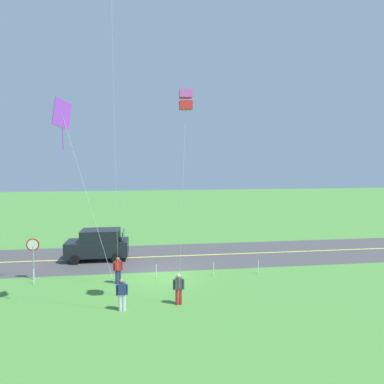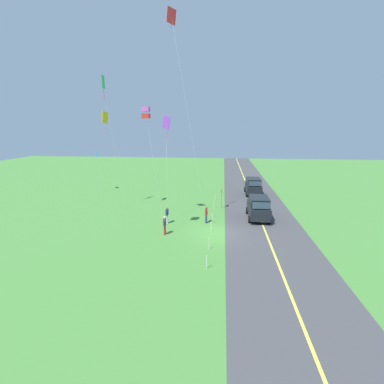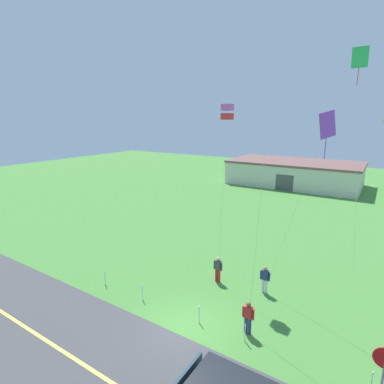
{
  "view_description": "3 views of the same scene",
  "coord_description": "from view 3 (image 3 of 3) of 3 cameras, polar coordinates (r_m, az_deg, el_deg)",
  "views": [
    {
      "loc": [
        0.75,
        20.87,
        7.29
      ],
      "look_at": [
        -1.43,
        3.95,
        5.66
      ],
      "focal_mm": 31.34,
      "sensor_mm": 36.0,
      "label": 1
    },
    {
      "loc": [
        -22.58,
        -0.17,
        8.87
      ],
      "look_at": [
        -0.45,
        2.29,
        3.69
      ],
      "focal_mm": 26.14,
      "sensor_mm": 36.0,
      "label": 2
    },
    {
      "loc": [
        7.0,
        -10.29,
        9.58
      ],
      "look_at": [
        -1.6,
        3.16,
        5.74
      ],
      "focal_mm": 28.55,
      "sensor_mm": 36.0,
      "label": 3
    }
  ],
  "objects": [
    {
      "name": "person_adult_companion",
      "position": [
        15.13,
        10.43,
        -21.92
      ],
      "size": [
        0.58,
        0.22,
        1.6
      ],
      "rotation": [
        0.0,
        0.0,
        4.98
      ],
      "color": "navy",
      "rests_on": "ground"
    },
    {
      "name": "kite_pink_drift",
      "position": [
        22.13,
        28.87,
        20.4
      ],
      "size": [
        1.66,
        0.98,
        13.76
      ],
      "color": "silver",
      "rests_on": "ground"
    },
    {
      "name": "fence_post_3",
      "position": [
        14.91,
        9.87,
        -24.46
      ],
      "size": [
        0.05,
        0.05,
        0.9
      ],
      "primitive_type": "cylinder",
      "color": "silver",
      "rests_on": "ground"
    },
    {
      "name": "stop_sign",
      "position": [
        12.85,
        32.27,
        -26.11
      ],
      "size": [
        0.76,
        0.08,
        2.56
      ],
      "color": "gray",
      "rests_on": "ground"
    },
    {
      "name": "kite_red_low",
      "position": [
        15.82,
        23.8,
        10.77
      ],
      "size": [
        2.74,
        0.94,
        9.99
      ],
      "color": "silver",
      "rests_on": "ground"
    },
    {
      "name": "fence_post_2",
      "position": [
        15.75,
        1.32,
        -21.91
      ],
      "size": [
        0.05,
        0.05,
        0.9
      ],
      "primitive_type": "cylinder",
      "color": "silver",
      "rests_on": "ground"
    },
    {
      "name": "kite_yellow_high",
      "position": [
        17.92,
        6.61,
        14.55
      ],
      "size": [
        0.56,
        1.5,
        10.39
      ],
      "color": "silver",
      "rests_on": "ground"
    },
    {
      "name": "fence_post_0",
      "position": [
        19.41,
        -15.95,
        -15.1
      ],
      "size": [
        0.05,
        0.05,
        0.9
      ],
      "primitive_type": "cylinder",
      "color": "silver",
      "rests_on": "ground"
    },
    {
      "name": "fence_post_4",
      "position": [
        14.3,
        30.5,
        -28.31
      ],
      "size": [
        0.05,
        0.05,
        0.9
      ],
      "primitive_type": "cylinder",
      "color": "silver",
      "rests_on": "ground"
    },
    {
      "name": "person_adult_near",
      "position": [
        18.21,
        13.46,
        -15.48
      ],
      "size": [
        0.58,
        0.22,
        1.6
      ],
      "rotation": [
        0.0,
        0.0,
        5.96
      ],
      "color": "silver",
      "rests_on": "ground"
    },
    {
      "name": "ground_plane",
      "position": [
        15.74,
        -1.41,
        -24.22
      ],
      "size": [
        120.0,
        120.0,
        0.1
      ],
      "primitive_type": "cube",
      "color": "#478438"
    },
    {
      "name": "warehouse_distant",
      "position": [
        48.03,
        18.57,
        3.44
      ],
      "size": [
        18.36,
        10.2,
        3.5
      ],
      "color": "beige",
      "rests_on": "ground"
    },
    {
      "name": "fence_post_1",
      "position": [
        17.57,
        -9.27,
        -17.99
      ],
      "size": [
        0.05,
        0.05,
        0.9
      ],
      "primitive_type": "cylinder",
      "color": "silver",
      "rests_on": "ground"
    },
    {
      "name": "person_child_watcher",
      "position": [
        18.87,
        4.85,
        -14.05
      ],
      "size": [
        0.58,
        0.22,
        1.6
      ],
      "rotation": [
        0.0,
        0.0,
        4.04
      ],
      "color": "red",
      "rests_on": "ground"
    }
  ]
}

